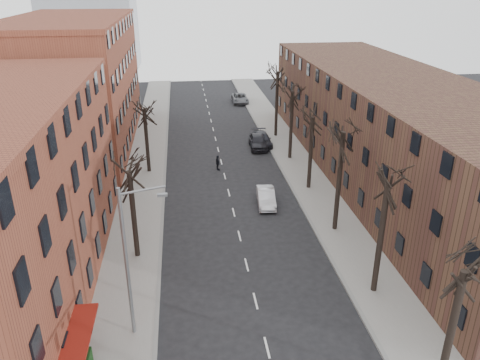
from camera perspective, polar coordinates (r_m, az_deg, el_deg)
name	(u,v)px	position (r m, az deg, el deg)	size (l,w,h in m)	color
sidewalk_left	(146,168)	(49.90, -11.40, 1.44)	(4.00, 90.00, 0.15)	gray
sidewalk_right	(295,161)	(51.14, 6.76, 2.30)	(4.00, 90.00, 0.15)	gray
building_left_far	(75,86)	(57.69, -19.50, 10.75)	(12.00, 28.00, 14.00)	brown
building_right	(391,128)	(47.71, 17.90, 6.01)	(12.00, 50.00, 10.00)	#4E3424
tree_right_b	(373,291)	(31.78, 15.93, -12.94)	(5.20, 5.20, 10.80)	black
tree_right_c	(334,230)	(38.03, 11.43, -5.98)	(5.20, 5.20, 11.60)	black
tree_right_d	(308,188)	(44.83, 8.33, -1.03)	(5.20, 5.20, 10.00)	black
tree_right_e	(290,159)	(51.98, 6.07, 2.60)	(5.20, 5.20, 10.80)	black
tree_right_f	(276,136)	(59.34, 4.36, 5.33)	(5.20, 5.20, 11.60)	black
tree_left_a	(138,257)	(34.73, -12.34, -9.12)	(5.20, 5.20, 9.50)	black
tree_left_b	(149,172)	(48.97, -10.99, 0.94)	(5.20, 5.20, 9.50)	black
streetlight	(129,257)	(25.29, -13.35, -9.18)	(2.45, 0.22, 9.03)	slate
silver_sedan	(266,197)	(41.08, 3.19, -2.10)	(1.46, 4.19, 1.38)	silver
parked_car_near	(258,141)	(54.83, 2.20, 4.73)	(1.91, 4.75, 1.62)	black
parked_car_mid	(262,139)	(55.85, 2.67, 4.98)	(2.02, 4.97, 1.44)	black
parked_car_far	(240,98)	(75.63, -0.01, 9.93)	(2.38, 5.17, 1.44)	#5C5F64
pedestrian_crossing	(218,163)	(48.36, -2.72, 2.10)	(0.94, 0.39, 1.61)	black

